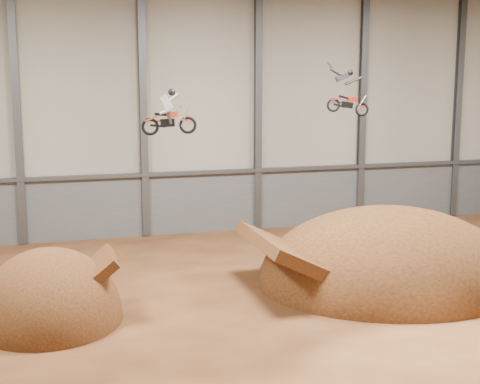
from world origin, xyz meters
name	(u,v)px	position (x,y,z in m)	size (l,w,h in m)	color
floor	(292,319)	(0.00, 0.00, 0.00)	(40.00, 40.00, 0.00)	#472613
back_wall	(201,112)	(0.00, 15.00, 7.00)	(40.00, 0.10, 14.00)	#A39E90
lower_band_back	(202,203)	(0.00, 14.90, 1.75)	(39.80, 0.18, 3.50)	#595C61
steel_rail	(203,172)	(0.00, 14.75, 3.55)	(39.80, 0.35, 0.20)	#47494F
steel_column_1	(17,115)	(-10.00, 14.80, 7.00)	(0.40, 0.36, 13.90)	#47494F
steel_column_2	(143,113)	(-3.33, 14.80, 7.00)	(0.40, 0.36, 13.90)	#47494F
steel_column_3	(258,111)	(3.33, 14.80, 7.00)	(0.40, 0.36, 13.90)	#47494F
steel_column_4	(362,110)	(10.00, 14.80, 7.00)	(0.40, 0.36, 13.90)	#47494F
steel_column_5	(457,108)	(16.67, 14.80, 7.00)	(0.40, 0.36, 13.90)	#47494F
takeoff_ramp	(50,320)	(-8.73, 2.46, 0.00)	(5.41, 6.24, 5.41)	#3C1F0F
landing_ramp	(387,282)	(5.68, 3.16, 0.00)	(11.60, 10.26, 6.69)	#3C1F0F
fmx_rider_a	(169,110)	(-3.77, 4.23, 7.68)	(2.19, 0.84, 1.99)	red
fmx_rider_b	(347,89)	(3.93, 4.09, 8.44)	(2.45, 0.70, 2.10)	#AA1910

